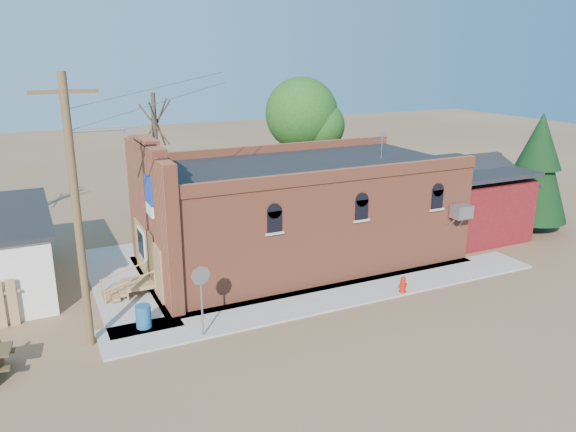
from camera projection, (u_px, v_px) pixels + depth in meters
name	position (u px, v px, depth m)	size (l,w,h in m)	color
ground	(320.00, 312.00, 21.41)	(120.00, 120.00, 0.00)	brown
sidewalk_south	(342.00, 295.00, 22.80)	(19.00, 2.20, 0.08)	#9E9991
sidewalk_west	(123.00, 283.00, 23.99)	(2.60, 10.00, 0.08)	#9E9991
brick_bar	(295.00, 212.00, 26.19)	(16.40, 7.97, 6.30)	#A54E32
red_shed	(459.00, 192.00, 30.30)	(5.40, 6.40, 4.30)	#5E1010
utility_pole	(78.00, 209.00, 17.74)	(3.12, 0.26, 9.00)	#503720
tree_bare_near	(155.00, 122.00, 29.75)	(2.80, 2.80, 7.65)	#463328
tree_leafy	(301.00, 114.00, 33.92)	(4.40, 4.40, 8.15)	#463328
evergreen_tree	(538.00, 164.00, 30.25)	(3.60, 3.60, 6.50)	#463328
fire_hydrant	(403.00, 284.00, 22.88)	(0.40, 0.38, 0.69)	#B8190A
stop_sign	(201.00, 282.00, 18.92)	(0.70, 0.18, 2.59)	gray
trash_barrel	(143.00, 316.00, 19.95)	(0.54, 0.54, 0.84)	#19507F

